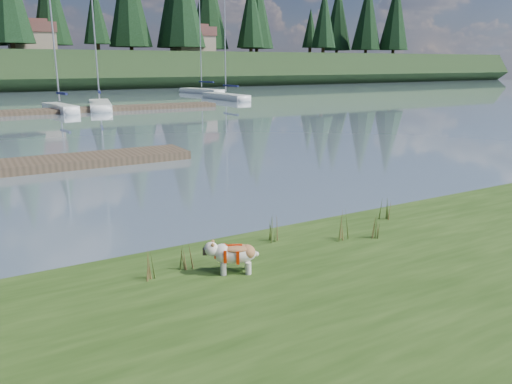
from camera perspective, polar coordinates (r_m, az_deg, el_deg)
ground at (r=39.96m, az=-25.33°, el=8.01°), size 200.00×200.00×0.00m
bank at (r=5.97m, az=10.18°, el=-20.69°), size 60.00×9.00×0.35m
bulldog at (r=7.97m, az=-2.55°, el=-6.99°), size 0.87×0.60×0.52m
dock_far at (r=40.15m, az=-22.50°, el=8.54°), size 26.00×2.20×0.30m
sailboat_bg_2 at (r=41.49m, az=-21.69°, el=9.03°), size 2.02×5.98×9.06m
sailboat_bg_3 at (r=43.34m, az=-17.44°, el=9.57°), size 3.03×7.98×11.52m
sailboat_bg_4 at (r=51.90m, az=-3.87°, el=10.90°), size 2.14×7.87×11.49m
sailboat_bg_5 at (r=62.40m, az=-6.62°, el=11.45°), size 3.27×8.03×11.27m
weed_0 at (r=8.20m, az=-7.81°, el=-7.30°), size 0.17×0.14×0.51m
weed_1 at (r=9.32m, az=1.85°, el=-4.36°), size 0.17×0.14×0.54m
weed_2 at (r=9.58m, az=9.85°, el=-3.98°), size 0.17×0.14×0.56m
weed_3 at (r=7.95m, az=-12.53°, el=-8.33°), size 0.17×0.14×0.49m
weed_4 at (r=9.78m, az=13.44°, el=-3.92°), size 0.17×0.14×0.51m
weed_5 at (r=10.91m, az=14.66°, el=-1.58°), size 0.17×0.14×0.72m
mud_lip at (r=9.38m, az=-7.44°, el=-7.67°), size 60.00×0.50×0.14m
conifer_5 at (r=82.04m, az=-17.88°, el=18.95°), size 3.96×3.96×10.35m
conifer_7 at (r=92.88m, az=-0.60°, el=19.86°), size 5.28×5.28×13.20m
conifer_8 at (r=96.60m, az=7.78°, el=19.12°), size 4.62×4.62×11.77m
conifer_9 at (r=107.27m, az=12.62°, el=19.18°), size 5.94×5.94×14.62m
house_1 at (r=81.27m, az=-24.28°, el=15.95°), size 6.30×5.30×4.65m
house_2 at (r=85.48m, az=-7.25°, el=16.93°), size 6.30×5.30×4.65m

